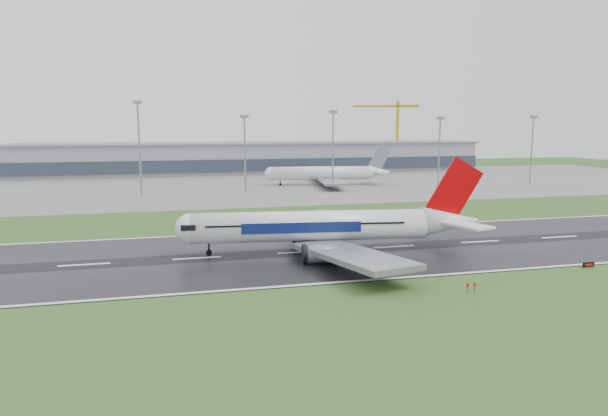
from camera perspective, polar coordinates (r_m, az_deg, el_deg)
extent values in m
plane|color=#2C4E1C|center=(114.70, 9.34, -4.04)|extent=(520.00, 520.00, 0.00)
cube|color=black|center=(114.69, 9.34, -4.02)|extent=(400.00, 45.00, 0.10)
cube|color=slate|center=(233.24, -2.94, 2.54)|extent=(400.00, 130.00, 0.08)
cube|color=gray|center=(291.52, -5.26, 5.22)|extent=(240.00, 36.00, 15.00)
cylinder|color=gray|center=(202.90, -16.77, 5.79)|extent=(0.64, 0.64, 32.13)
cylinder|color=gray|center=(204.79, -6.18, 5.47)|extent=(0.64, 0.64, 27.35)
cylinder|color=gray|center=(212.17, 3.03, 5.87)|extent=(0.64, 0.64, 29.20)
cylinder|color=gray|center=(229.60, 13.91, 5.57)|extent=(0.64, 0.64, 27.01)
cylinder|color=gray|center=(252.74, 22.63, 5.49)|extent=(0.64, 0.64, 27.60)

